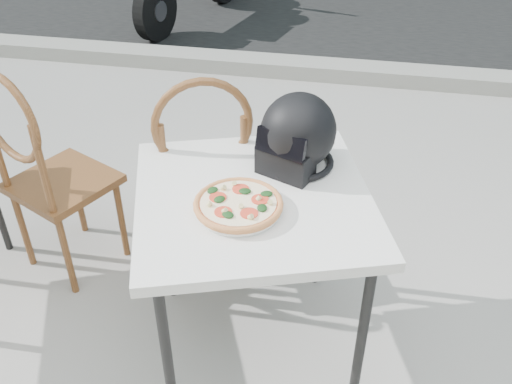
% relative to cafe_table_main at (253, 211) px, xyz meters
% --- Properties ---
extents(curb, '(30.00, 0.25, 0.12)m').
position_rel_cafe_table_main_xyz_m(curb, '(0.31, 2.79, -0.64)').
color(curb, gray).
rests_on(curb, ground).
extents(cafe_table_main, '(1.02, 1.02, 0.77)m').
position_rel_cafe_table_main_xyz_m(cafe_table_main, '(0.00, 0.00, 0.00)').
color(cafe_table_main, white).
rests_on(cafe_table_main, ground).
extents(plate, '(0.36, 0.36, 0.02)m').
position_rel_cafe_table_main_xyz_m(plate, '(-0.03, -0.10, 0.08)').
color(plate, white).
rests_on(plate, cafe_table_main).
extents(pizza, '(0.35, 0.35, 0.04)m').
position_rel_cafe_table_main_xyz_m(pizza, '(-0.03, -0.10, 0.10)').
color(pizza, '#D2874D').
rests_on(pizza, plate).
extents(helmet, '(0.36, 0.37, 0.28)m').
position_rel_cafe_table_main_xyz_m(helmet, '(0.12, 0.22, 0.19)').
color(helmet, black).
rests_on(helmet, cafe_table_main).
extents(cafe_chair_main, '(0.53, 0.53, 1.06)m').
position_rel_cafe_table_main_xyz_m(cafe_chair_main, '(-0.29, 0.38, -0.11)').
color(cafe_chair_main, brown).
rests_on(cafe_chair_main, ground).
extents(cafe_chair_side, '(0.54, 0.54, 1.06)m').
position_rel_cafe_table_main_xyz_m(cafe_chair_side, '(-0.99, 0.29, -0.11)').
color(cafe_chair_side, brown).
rests_on(cafe_chair_side, ground).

